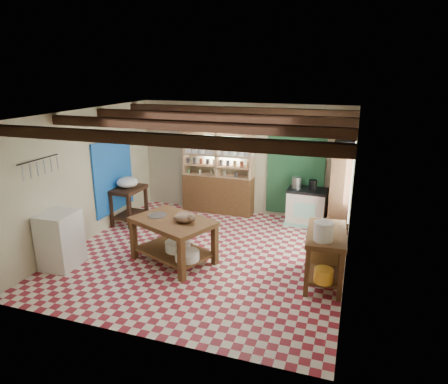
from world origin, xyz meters
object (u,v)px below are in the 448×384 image
(white_cabinet, at_px, (60,240))
(right_counter, at_px, (325,257))
(work_table, at_px, (174,240))
(stove, at_px, (307,207))
(prep_table, at_px, (129,205))
(cat, at_px, (184,218))

(white_cabinet, height_order, right_counter, white_cabinet)
(work_table, xyz_separation_m, stove, (2.02, 2.56, 0.01))
(stove, relative_size, white_cabinet, 0.85)
(white_cabinet, distance_m, right_counter, 4.49)
(prep_table, distance_m, cat, 2.53)
(white_cabinet, bearing_deg, right_counter, 7.98)
(stove, bearing_deg, work_table, -125.28)
(stove, bearing_deg, white_cabinet, -135.68)
(work_table, height_order, cat, cat)
(prep_table, height_order, white_cabinet, white_cabinet)
(work_table, bearing_deg, prep_table, 164.03)
(work_table, relative_size, stove, 1.67)
(white_cabinet, bearing_deg, cat, 16.10)
(prep_table, height_order, right_counter, right_counter)
(right_counter, bearing_deg, cat, -179.27)
(work_table, distance_m, cat, 0.55)
(work_table, relative_size, right_counter, 1.17)
(prep_table, relative_size, right_counter, 0.68)
(work_table, height_order, prep_table, prep_table)
(stove, height_order, white_cabinet, white_cabinet)
(right_counter, height_order, cat, cat)
(right_counter, xyz_separation_m, cat, (-2.37, -0.18, 0.45))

